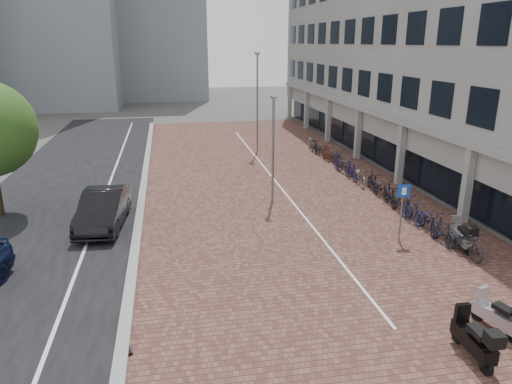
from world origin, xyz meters
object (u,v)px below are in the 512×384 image
Objects in this scene: car_dark at (103,209)px; scooter_back at (498,314)px; scooter_mid at (474,337)px; parking_sign at (402,204)px; scooter_front at (462,235)px.

car_dark is 2.89× the size of scooter_back.
scooter_back is at bearing 36.67° from scooter_mid.
parking_sign is at bearing 74.18° from scooter_back.
scooter_back is at bearing -104.39° from scooter_front.
parking_sign is (1.65, 7.10, 0.95)m from scooter_mid.
scooter_front is at bearing -15.25° from car_dark.
parking_sign is at bearing 160.32° from scooter_front.
car_dark is at bearing 170.50° from parking_sign.
parking_sign is (0.32, 6.21, 1.00)m from scooter_back.
car_dark is at bearing 169.70° from scooter_front.
scooter_front is 0.72× the size of parking_sign.
scooter_mid is at bearing -42.78° from car_dark.
scooter_back is 0.69× the size of parking_sign.
scooter_mid is at bearing -159.11° from scooter_back.
scooter_mid is 1.08× the size of scooter_back.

